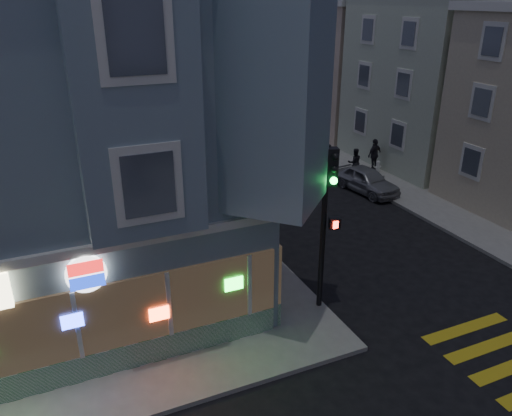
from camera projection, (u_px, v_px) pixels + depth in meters
sidewalk_ne at (420, 127)px, 39.93m from camera, size 24.00×42.00×0.15m
corner_building at (3, 122)px, 16.78m from camera, size 14.60×14.60×11.40m
row_house_b at (463, 73)px, 30.65m from camera, size 12.00×8.60×10.50m
row_house_c at (374, 68)px, 38.52m from camera, size 12.00×8.60×9.00m
row_house_d at (316, 48)px, 45.80m from camera, size 12.00×8.60×10.50m
utility_pole at (294, 73)px, 34.83m from camera, size 2.20×0.30×9.00m
street_tree_near at (261, 74)px, 40.29m from camera, size 3.00×3.00×5.30m
street_tree_far at (226, 63)px, 47.03m from camera, size 3.00×3.00×5.30m
pedestrian_a at (354, 162)px, 28.52m from camera, size 0.94×0.82×1.65m
pedestrian_b at (374, 155)px, 29.48m from camera, size 1.20×0.75×1.91m
parked_car_a at (367, 180)px, 26.67m from camera, size 2.07×4.15×1.36m
parked_car_b at (287, 158)px, 30.26m from camera, size 1.54×4.26×1.40m
parked_car_c at (276, 136)px, 35.32m from camera, size 1.94×4.38×1.25m
parked_car_d at (240, 121)px, 39.56m from camera, size 2.27×4.39×1.18m
traffic_signal at (328, 203)px, 15.24m from camera, size 0.70×0.62×5.55m
fire_hydrant at (378, 166)px, 29.36m from camera, size 0.41×0.24×0.71m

